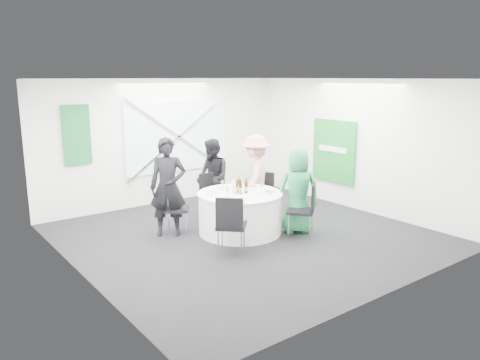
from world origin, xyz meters
TOP-DOWN VIEW (x-y plane):
  - floor at (0.00, 0.00)m, footprint 6.00×6.00m
  - ceiling at (0.00, 0.00)m, footprint 6.00×6.00m
  - wall_back at (0.00, 3.00)m, footprint 6.00×0.00m
  - wall_front at (0.00, -3.00)m, footprint 6.00×0.00m
  - wall_left at (-3.00, 0.00)m, footprint 0.00×6.00m
  - wall_right at (3.00, 0.00)m, footprint 0.00×6.00m
  - window_panel at (0.30, 2.96)m, footprint 2.60×0.03m
  - window_brace_a at (0.30, 2.92)m, footprint 2.63×0.05m
  - window_brace_b at (0.30, 2.92)m, footprint 2.63×0.05m
  - green_banner at (-2.00, 2.95)m, footprint 0.55×0.04m
  - green_sign at (2.94, 0.60)m, footprint 0.05×1.20m
  - banquet_table at (0.00, 0.20)m, footprint 1.56×1.56m
  - chair_back at (0.10, 1.32)m, footprint 0.45×0.46m
  - chair_back_left at (-1.02, 0.93)m, footprint 0.60×0.60m
  - chair_back_right at (0.99, 0.73)m, footprint 0.57×0.57m
  - chair_front_right at (0.78, -0.72)m, footprint 0.64×0.64m
  - chair_front_left at (-0.84, -0.66)m, footprint 0.64×0.65m
  - person_man_back_left at (-1.10, 0.89)m, footprint 0.78×0.71m
  - person_man_back at (0.24, 1.46)m, footprint 0.56×0.84m
  - person_woman_pink at (0.92, 0.89)m, footprint 1.18×1.06m
  - person_woman_green at (0.88, -0.41)m, footprint 0.92×0.85m
  - plate_back at (-0.03, 0.69)m, footprint 0.29×0.29m
  - plate_back_left at (-0.43, 0.45)m, footprint 0.28×0.28m
  - plate_back_right at (0.47, 0.44)m, footprint 0.26×0.26m
  - plate_front_right at (0.46, -0.09)m, footprint 0.25×0.25m
  - plate_front_left at (-0.41, -0.20)m, footprint 0.24×0.24m
  - napkin at (-0.36, -0.22)m, footprint 0.20×0.15m
  - beer_bottle_a at (-0.06, 0.22)m, footprint 0.06×0.06m
  - beer_bottle_b at (0.07, 0.33)m, footprint 0.06×0.06m
  - beer_bottle_c at (0.08, 0.12)m, footprint 0.06×0.06m
  - beer_bottle_d at (-0.06, 0.11)m, footprint 0.06×0.06m
  - green_water_bottle at (0.18, 0.25)m, footprint 0.08×0.08m
  - clear_water_bottle at (-0.21, 0.11)m, footprint 0.08×0.08m
  - wine_glass_a at (-0.11, 0.60)m, footprint 0.07×0.07m
  - wine_glass_b at (-0.25, -0.14)m, footprint 0.07×0.07m
  - wine_glass_c at (0.39, 0.27)m, footprint 0.07×0.07m
  - wine_glass_d at (-0.35, 0.10)m, footprint 0.07×0.07m
  - wine_glass_e at (0.33, -0.02)m, footprint 0.07×0.07m
  - fork_a at (-0.54, 0.01)m, footprint 0.10×0.13m
  - knife_a at (-0.31, -0.29)m, footprint 0.11×0.12m
  - fork_b at (0.32, -0.28)m, footprint 0.11×0.13m
  - knife_b at (0.55, 0.03)m, footprint 0.10×0.13m
  - fork_c at (0.13, 0.76)m, footprint 0.15×0.03m
  - knife_c at (-0.23, 0.73)m, footprint 0.15×0.03m
  - fork_d at (-0.39, 0.62)m, footprint 0.09×0.14m
  - knife_d at (-0.57, 0.30)m, footprint 0.08×0.14m

SIDE VIEW (x-z plane):
  - floor at x=0.00m, z-range 0.00..0.00m
  - banquet_table at x=0.00m, z-range 0.00..0.76m
  - chair_back at x=0.10m, z-range 0.08..0.99m
  - chair_back_right at x=0.99m, z-range 0.08..1.00m
  - chair_back_left at x=-1.02m, z-range 0.08..1.03m
  - chair_front_right at x=0.78m, z-range 0.09..1.09m
  - chair_front_left at x=-0.84m, z-range 0.09..1.09m
  - fork_a at x=-0.54m, z-range 0.76..0.77m
  - knife_a at x=-0.31m, z-range 0.76..0.77m
  - fork_b at x=0.32m, z-range 0.76..0.77m
  - knife_b at x=0.55m, z-range 0.76..0.77m
  - fork_c at x=0.13m, z-range 0.76..0.77m
  - knife_c at x=-0.23m, z-range 0.76..0.77m
  - fork_d at x=-0.39m, z-range 0.76..0.77m
  - knife_d at x=-0.57m, z-range 0.76..0.77m
  - plate_back_left at x=-0.43m, z-range 0.76..0.77m
  - plate_front_left at x=-0.41m, z-range 0.76..0.77m
  - plate_back at x=-0.03m, z-range 0.76..0.78m
  - plate_back_right at x=0.47m, z-range 0.76..0.80m
  - plate_front_right at x=0.46m, z-range 0.76..0.80m
  - person_woman_green at x=0.88m, z-range 0.00..1.58m
  - person_man_back at x=0.24m, z-range 0.00..1.60m
  - napkin at x=-0.36m, z-range 0.78..0.83m
  - person_woman_pink at x=0.92m, z-range 0.00..1.70m
  - beer_bottle_a at x=-0.06m, z-range 0.73..0.98m
  - beer_bottle_c at x=0.08m, z-range 0.73..0.98m
  - beer_bottle_b at x=0.07m, z-range 0.73..0.99m
  - beer_bottle_d at x=-0.06m, z-range 0.73..1.00m
  - clear_water_bottle at x=-0.21m, z-range 0.73..1.03m
  - green_water_bottle at x=0.18m, z-range 0.73..1.04m
  - wine_glass_a at x=-0.11m, z-range 0.80..0.97m
  - wine_glass_b at x=-0.25m, z-range 0.80..0.97m
  - wine_glass_c at x=0.39m, z-range 0.80..0.97m
  - wine_glass_d at x=-0.35m, z-range 0.80..0.97m
  - wine_glass_e at x=0.33m, z-range 0.80..0.97m
  - person_man_back_left at x=-1.10m, z-range 0.00..1.79m
  - green_sign at x=2.94m, z-range 0.50..1.90m
  - wall_back at x=0.00m, z-range -1.60..4.40m
  - wall_front at x=0.00m, z-range -1.60..4.40m
  - wall_left at x=-3.00m, z-range -1.60..4.40m
  - wall_right at x=3.00m, z-range -1.60..4.40m
  - window_panel at x=0.30m, z-range 0.70..2.30m
  - window_brace_a at x=0.30m, z-range 0.58..2.42m
  - window_brace_b at x=0.30m, z-range 0.58..2.42m
  - green_banner at x=-2.00m, z-range 1.10..2.30m
  - ceiling at x=0.00m, z-range 2.80..2.80m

